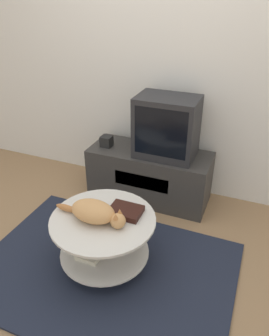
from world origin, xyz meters
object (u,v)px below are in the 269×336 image
object	(u,v)px
speaker	(107,141)
cat	(95,212)
tv	(167,127)
dvd_box	(126,211)

from	to	relation	value
speaker	cat	world-z (taller)	speaker
tv	cat	bearing A→B (deg)	-99.72
speaker	dvd_box	xyz separation A→B (m)	(0.56, -0.83, -0.08)
speaker	cat	xyz separation A→B (m)	(0.40, -0.97, -0.03)
dvd_box	speaker	bearing A→B (deg)	123.96
cat	tv	bearing A→B (deg)	82.23
cat	speaker	bearing A→B (deg)	114.19
cat	dvd_box	bearing A→B (deg)	44.98
speaker	cat	size ratio (longest dim) A/B	0.19
tv	cat	world-z (taller)	tv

